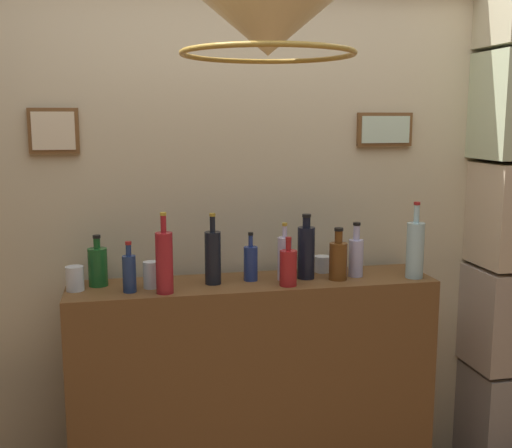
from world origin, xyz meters
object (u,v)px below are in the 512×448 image
(liquor_bottle_amaro, at_px, (415,249))
(glass_tumbler_highball, at_px, (75,279))
(liquor_bottle_whiskey, at_px, (98,266))
(liquor_bottle_vodka, at_px, (129,272))
(liquor_bottle_scotch, at_px, (306,251))
(glass_tumbler_rocks, at_px, (151,275))
(liquor_bottle_port, at_px, (213,257))
(liquor_bottle_rum, at_px, (164,262))
(liquor_bottle_bourbon, at_px, (338,259))
(liquor_bottle_gin, at_px, (288,267))
(liquor_bottle_tequila, at_px, (251,263))
(glass_tumbler_shot, at_px, (322,264))
(liquor_bottle_brandy, at_px, (356,256))
(pendant_lamp, at_px, (268,21))
(liquor_bottle_vermouth, at_px, (284,258))

(liquor_bottle_amaro, distance_m, glass_tumbler_highball, 1.40)
(liquor_bottle_whiskey, bearing_deg, liquor_bottle_amaro, -6.13)
(liquor_bottle_vodka, distance_m, liquor_bottle_scotch, 0.74)
(glass_tumbler_rocks, bearing_deg, liquor_bottle_port, 2.68)
(liquor_bottle_scotch, height_order, glass_tumbler_highball, liquor_bottle_scotch)
(liquor_bottle_rum, bearing_deg, liquor_bottle_bourbon, 4.62)
(liquor_bottle_gin, bearing_deg, glass_tumbler_highball, 173.28)
(liquor_bottle_tequila, xyz_separation_m, glass_tumbler_shot, (0.34, 0.08, -0.04))
(liquor_bottle_port, relative_size, glass_tumbler_highball, 3.00)
(liquor_bottle_amaro, xyz_separation_m, liquor_bottle_brandy, (-0.24, 0.07, -0.03))
(liquor_bottle_rum, height_order, liquor_bottle_port, liquor_bottle_rum)
(liquor_bottle_rum, height_order, pendant_lamp, pendant_lamp)
(glass_tumbler_shot, bearing_deg, pendant_lamp, -119.83)
(liquor_bottle_gin, relative_size, pendant_lamp, 0.32)
(liquor_bottle_vermouth, xyz_separation_m, liquor_bottle_tequila, (-0.14, 0.02, -0.02))
(liquor_bottle_tequila, relative_size, glass_tumbler_rocks, 1.90)
(liquor_bottle_tequila, xyz_separation_m, liquor_bottle_gin, (0.13, -0.11, 0.00))
(liquor_bottle_bourbon, xyz_separation_m, liquor_bottle_whiskey, (-0.98, 0.11, -0.01))
(liquor_bottle_whiskey, xyz_separation_m, glass_tumbler_highball, (-0.09, -0.06, -0.03))
(liquor_bottle_amaro, xyz_separation_m, liquor_bottle_tequila, (-0.69, 0.10, -0.05))
(liquor_bottle_brandy, distance_m, glass_tumbler_shot, 0.16)
(liquor_bottle_brandy, height_order, glass_tumbler_highball, liquor_bottle_brandy)
(liquor_bottle_whiskey, distance_m, liquor_bottle_port, 0.46)
(liquor_bottle_scotch, bearing_deg, liquor_bottle_whiskey, 176.12)
(liquor_bottle_vermouth, distance_m, liquor_bottle_whiskey, 0.76)
(liquor_bottle_bourbon, height_order, liquor_bottle_vermouth, liquor_bottle_vermouth)
(liquor_bottle_bourbon, distance_m, pendant_lamp, 1.13)
(liquor_bottle_vermouth, relative_size, liquor_bottle_port, 0.83)
(liquor_bottle_gin, bearing_deg, pendant_lamp, -111.37)
(pendant_lamp, bearing_deg, liquor_bottle_port, 97.65)
(liquor_bottle_rum, bearing_deg, liquor_bottle_gin, 1.00)
(liquor_bottle_scotch, bearing_deg, pendant_lamp, -116.28)
(liquor_bottle_gin, bearing_deg, liquor_bottle_vodka, 176.89)
(liquor_bottle_scotch, xyz_separation_m, glass_tumbler_highball, (-0.94, 0.00, -0.07))
(pendant_lamp, bearing_deg, liquor_bottle_gin, 68.63)
(liquor_bottle_bourbon, height_order, glass_tumbler_shot, liquor_bottle_bourbon)
(liquor_bottle_gin, height_order, liquor_bottle_whiskey, liquor_bottle_whiskey)
(glass_tumbler_rocks, height_order, glass_tumbler_shot, glass_tumbler_rocks)
(liquor_bottle_vermouth, distance_m, liquor_bottle_port, 0.30)
(pendant_lamp, bearing_deg, liquor_bottle_amaro, 35.66)
(liquor_bottle_scotch, relative_size, glass_tumbler_rocks, 2.56)
(liquor_bottle_gin, bearing_deg, glass_tumbler_rocks, 171.79)
(liquor_bottle_brandy, xyz_separation_m, glass_tumbler_rocks, (-0.87, -0.01, -0.04))
(liquor_bottle_tequila, bearing_deg, liquor_bottle_amaro, -8.00)
(liquor_bottle_vermouth, xyz_separation_m, liquor_bottle_whiskey, (-0.76, 0.06, -0.01))
(liquor_bottle_scotch, distance_m, liquor_bottle_rum, 0.61)
(liquor_bottle_vodka, xyz_separation_m, glass_tumbler_highball, (-0.21, 0.06, -0.03))
(liquor_bottle_vodka, xyz_separation_m, liquor_bottle_bourbon, (0.86, 0.02, 0.01))
(liquor_bottle_amaro, xyz_separation_m, liquor_bottle_port, (-0.85, 0.08, -0.01))
(glass_tumbler_rocks, xyz_separation_m, glass_tumbler_highball, (-0.29, 0.02, -0.00))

